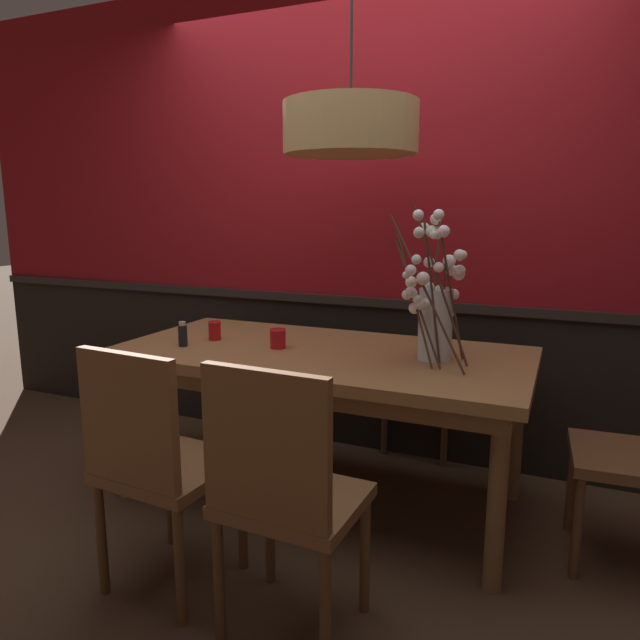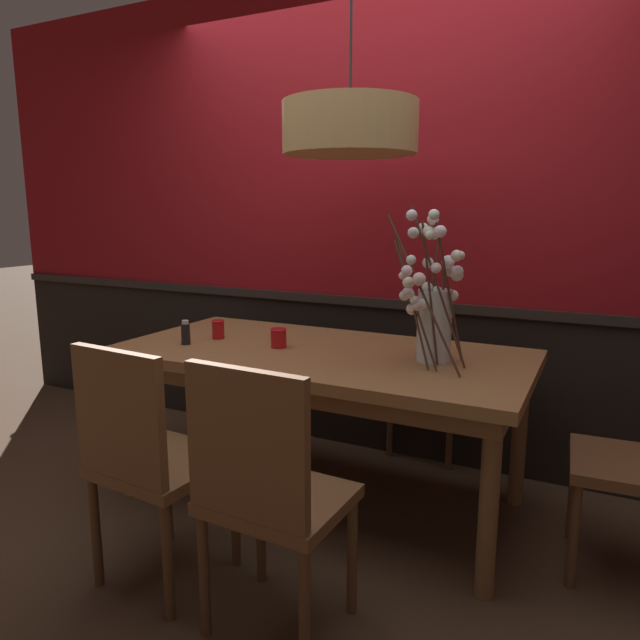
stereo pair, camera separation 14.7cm
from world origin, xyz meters
name	(u,v)px [view 2 (the right image)]	position (x,y,z in m)	size (l,w,h in m)	color
ground_plane	(320,498)	(0.00, 0.00, 0.00)	(24.00, 24.00, 0.00)	#422D1E
back_wall	(378,221)	(0.00, 0.73, 1.33)	(5.72, 0.14, 2.69)	black
dining_table	(320,367)	(0.00, 0.00, 0.67)	(1.91, 0.95, 0.75)	olive
chair_near_side_left	(148,454)	(-0.26, -0.88, 0.53)	(0.46, 0.45, 0.94)	brown
chair_near_side_right	(266,488)	(0.27, -0.91, 0.53)	(0.46, 0.40, 0.95)	brown
chair_far_side_right	(437,363)	(0.33, 0.87, 0.52)	(0.44, 0.45, 0.92)	brown
vase_with_blossoms	(433,312)	(0.53, 0.01, 0.97)	(0.35, 0.43, 0.66)	silver
candle_holder_nearer_center	(279,338)	(-0.20, -0.05, 0.80)	(0.08, 0.08, 0.09)	red
candle_holder_nearer_edge	(218,329)	(-0.57, -0.02, 0.80)	(0.07, 0.07, 0.10)	red
condiment_bottle	(186,333)	(-0.63, -0.19, 0.81)	(0.04, 0.04, 0.12)	black
pendant_lamp	(350,128)	(0.14, 0.02, 1.74)	(0.58, 0.58, 1.06)	tan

